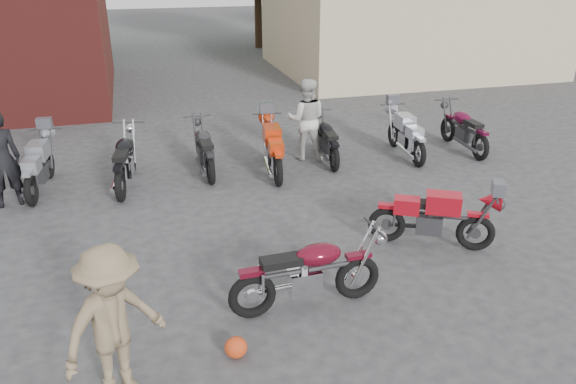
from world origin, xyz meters
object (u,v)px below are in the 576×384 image
object	(u,v)px
row_bike_5	(327,137)
row_bike_7	(464,127)
person_dark	(1,159)
person_light	(306,120)
vintage_motorcycle	(309,269)
row_bike_6	(406,132)
sportbike	(434,215)
row_bike_3	(204,147)
person_tan	(114,325)
helmet	(236,347)
row_bike_1	(38,163)
row_bike_2	(125,158)
row_bike_4	(273,146)

from	to	relation	value
row_bike_5	row_bike_7	distance (m)	3.43
person_dark	person_light	world-z (taller)	person_dark
vintage_motorcycle	row_bike_6	size ratio (longest dim) A/B	1.03
sportbike	row_bike_6	world-z (taller)	row_bike_6
row_bike_3	row_bike_6	distance (m)	4.68
sportbike	person_tan	world-z (taller)	person_tan
person_light	person_tan	bearing A→B (deg)	75.60
helmet	row_bike_3	size ratio (longest dim) A/B	0.14
person_light	row_bike_3	bearing A→B (deg)	23.14
row_bike_1	row_bike_5	distance (m)	6.12
person_dark	row_bike_3	bearing A→B (deg)	177.19
person_tan	row_bike_6	world-z (taller)	person_tan
vintage_motorcycle	helmet	xyz separation A→B (m)	(-1.15, -0.74, -0.47)
sportbike	row_bike_6	bearing A→B (deg)	97.51
row_bike_3	row_bike_5	world-z (taller)	row_bike_3
row_bike_2	row_bike_5	xyz separation A→B (m)	(4.46, 0.34, -0.06)
row_bike_1	row_bike_3	bearing A→B (deg)	-81.11
person_light	person_tan	world-z (taller)	person_light
row_bike_1	row_bike_4	distance (m)	4.75
vintage_motorcycle	row_bike_6	bearing A→B (deg)	50.31
row_bike_5	row_bike_4	bearing A→B (deg)	111.81
row_bike_5	person_light	bearing A→B (deg)	63.09
row_bike_4	row_bike_3	bearing A→B (deg)	79.43
sportbike	row_bike_7	bearing A→B (deg)	81.58
person_dark	vintage_motorcycle	bearing A→B (deg)	119.34
row_bike_4	person_dark	bearing A→B (deg)	100.15
row_bike_7	row_bike_3	bearing A→B (deg)	89.00
row_bike_2	row_bike_6	bearing A→B (deg)	-80.26
vintage_motorcycle	row_bike_7	bearing A→B (deg)	41.29
vintage_motorcycle	person_dark	bearing A→B (deg)	131.51
row_bike_3	sportbike	bearing A→B (deg)	-145.44
row_bike_5	row_bike_6	distance (m)	1.90
person_light	row_bike_6	world-z (taller)	person_light
vintage_motorcycle	row_bike_3	bearing A→B (deg)	94.59
person_dark	person_light	distance (m)	6.30
row_bike_2	row_bike_6	xyz separation A→B (m)	(6.34, 0.13, -0.03)
row_bike_5	helmet	bearing A→B (deg)	157.42
sportbike	person_light	size ratio (longest dim) A/B	1.04
person_light	row_bike_3	world-z (taller)	person_light
person_light	person_tan	xyz separation A→B (m)	(-4.18, -6.73, -0.02)
sportbike	row_bike_7	distance (m)	5.21
person_dark	row_bike_3	size ratio (longest dim) A/B	0.94
person_dark	row_bike_1	world-z (taller)	person_dark
helmet	row_bike_5	size ratio (longest dim) A/B	0.15
row_bike_1	row_bike_2	xyz separation A→B (m)	(1.66, -0.20, 0.03)
helmet	row_bike_1	world-z (taller)	row_bike_1
sportbike	row_bike_4	distance (m)	4.30
vintage_motorcycle	person_dark	distance (m)	6.50
vintage_motorcycle	row_bike_1	xyz separation A→B (m)	(-3.98, 5.31, -0.02)
sportbike	row_bike_1	xyz separation A→B (m)	(-6.44, 4.22, 0.02)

